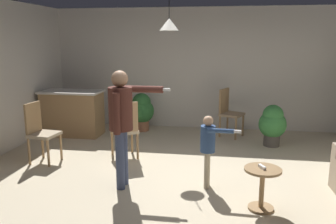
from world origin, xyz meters
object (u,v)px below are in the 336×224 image
potted_plant_by_wall (142,110)px  person_child (208,143)px  kitchen_counter (73,113)px  potted_plant_corner (273,123)px  dining_chair_by_counter (40,130)px  spare_remote_on_table (262,167)px  side_table_by_couch (262,184)px  person_adult (122,116)px  dining_chair_centre_back (229,111)px  dining_chair_near_wall (125,128)px

potted_plant_by_wall → person_child: bearing=-60.4°
kitchen_counter → potted_plant_corner: size_ratio=1.58×
dining_chair_by_counter → spare_remote_on_table: (3.44, -1.13, -0.01)m
potted_plant_corner → potted_plant_by_wall: bearing=165.2°
dining_chair_by_counter → potted_plant_by_wall: size_ratio=1.18×
side_table_by_couch → dining_chair_by_counter: dining_chair_by_counter is taller
side_table_by_couch → person_child: person_child is taller
kitchen_counter → side_table_by_couch: kitchen_counter is taller
person_child → potted_plant_by_wall: size_ratio=1.20×
person_child → potted_plant_corner: person_child is taller
person_child → person_adult: bearing=-80.4°
side_table_by_couch → kitchen_counter: bearing=142.3°
side_table_by_couch → dining_chair_centre_back: (-0.37, 3.23, 0.22)m
person_adult → potted_plant_corner: 3.27m
person_child → spare_remote_on_table: person_child is taller
side_table_by_couch → person_child: bearing=140.5°
potted_plant_corner → spare_remote_on_table: bearing=-99.9°
dining_chair_near_wall → potted_plant_by_wall: bearing=65.1°
kitchen_counter → spare_remote_on_table: (3.62, -2.81, 0.06)m
side_table_by_couch → person_child: (-0.67, 0.55, 0.30)m
kitchen_counter → dining_chair_near_wall: bearing=-40.4°
dining_chair_centre_back → dining_chair_by_counter: bearing=-29.6°
potted_plant_by_wall → spare_remote_on_table: size_ratio=6.50×
dining_chair_near_wall → spare_remote_on_table: size_ratio=7.69×
dining_chair_centre_back → potted_plant_corner: dining_chair_centre_back is taller
kitchen_counter → person_adult: (1.81, -2.42, 0.53)m
dining_chair_near_wall → dining_chair_centre_back: same height
dining_chair_centre_back → spare_remote_on_table: 3.24m
kitchen_counter → side_table_by_couch: bearing=-37.7°
potted_plant_corner → dining_chair_centre_back: bearing=145.3°
potted_plant_corner → person_child: bearing=-118.0°
person_child → spare_remote_on_table: 0.86m
spare_remote_on_table → potted_plant_by_wall: bearing=123.8°
side_table_by_couch → potted_plant_corner: bearing=80.3°
dining_chair_by_counter → potted_plant_by_wall: bearing=159.1°
person_adult → dining_chair_by_counter: bearing=-114.8°
dining_chair_by_counter → dining_chair_near_wall: same height
side_table_by_couch → spare_remote_on_table: (-0.01, 0.00, 0.21)m
potted_plant_corner → dining_chair_near_wall: bearing=-155.9°
dining_chair_centre_back → person_child: bearing=19.8°
dining_chair_centre_back → potted_plant_corner: (0.82, -0.57, -0.11)m
person_child → potted_plant_by_wall: person_child is taller
person_adult → dining_chair_by_counter: person_adult is taller
kitchen_counter → person_adult: bearing=-53.3°
side_table_by_couch → dining_chair_near_wall: 2.61m
dining_chair_by_counter → dining_chair_centre_back: bearing=131.0°
dining_chair_by_counter → person_child: bearing=85.0°
dining_chair_centre_back → potted_plant_corner: 1.00m
dining_chair_near_wall → dining_chair_centre_back: size_ratio=1.00×
dining_chair_centre_back → potted_plant_by_wall: size_ratio=1.18×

